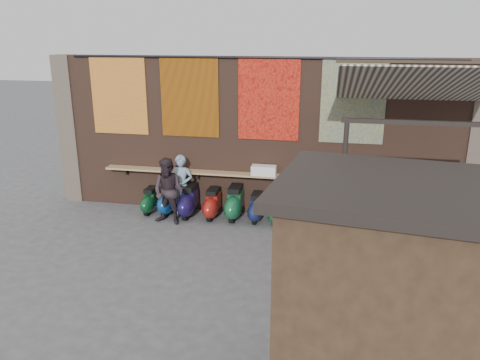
{
  "coord_description": "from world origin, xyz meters",
  "views": [
    {
      "loc": [
        1.84,
        -8.85,
        4.49
      ],
      "look_at": [
        -0.15,
        1.2,
        1.31
      ],
      "focal_mm": 35.0,
      "sensor_mm": 36.0,
      "label": 1
    }
  ],
  "objects_px": {
    "scooter_stool_2": "(189,201)",
    "scooter_stool_4": "(235,203)",
    "scooter_stool_6": "(276,209)",
    "scooter_stool_0": "(150,201)",
    "scooter_stool_3": "(212,204)",
    "shopper_navy": "(365,228)",
    "diner_right": "(169,192)",
    "market_stall": "(399,308)",
    "scooter_stool_1": "(169,199)",
    "shopper_tan": "(397,222)",
    "scooter_stool_7": "(301,210)",
    "scooter_stool_8": "(324,210)",
    "diner_left": "(182,186)",
    "shopper_grey": "(454,231)",
    "scooter_stool_5": "(256,208)",
    "shelf_box": "(264,170)"
  },
  "relations": [
    {
      "from": "scooter_stool_3",
      "to": "shopper_navy",
      "type": "relative_size",
      "value": 0.45
    },
    {
      "from": "scooter_stool_4",
      "to": "market_stall",
      "type": "height_order",
      "value": "market_stall"
    },
    {
      "from": "scooter_stool_0",
      "to": "scooter_stool_6",
      "type": "xyz_separation_m",
      "value": [
        3.32,
        -0.03,
        0.03
      ]
    },
    {
      "from": "scooter_stool_0",
      "to": "scooter_stool_3",
      "type": "distance_m",
      "value": 1.69
    },
    {
      "from": "scooter_stool_6",
      "to": "shopper_tan",
      "type": "bearing_deg",
      "value": -28.33
    },
    {
      "from": "scooter_stool_4",
      "to": "shopper_tan",
      "type": "xyz_separation_m",
      "value": [
        3.74,
        -1.5,
        0.39
      ]
    },
    {
      "from": "shelf_box",
      "to": "scooter_stool_5",
      "type": "bearing_deg",
      "value": -114.08
    },
    {
      "from": "scooter_stool_4",
      "to": "scooter_stool_8",
      "type": "distance_m",
      "value": 2.23
    },
    {
      "from": "scooter_stool_8",
      "to": "diner_left",
      "type": "xyz_separation_m",
      "value": [
        -3.6,
        -0.01,
        0.38
      ]
    },
    {
      "from": "scooter_stool_3",
      "to": "diner_right",
      "type": "distance_m",
      "value": 1.2
    },
    {
      "from": "shopper_tan",
      "to": "shopper_grey",
      "type": "bearing_deg",
      "value": -62.69
    },
    {
      "from": "scooter_stool_3",
      "to": "scooter_stool_8",
      "type": "height_order",
      "value": "scooter_stool_8"
    },
    {
      "from": "scooter_stool_5",
      "to": "scooter_stool_8",
      "type": "relative_size",
      "value": 0.84
    },
    {
      "from": "diner_left",
      "to": "shopper_navy",
      "type": "height_order",
      "value": "shopper_navy"
    },
    {
      "from": "scooter_stool_3",
      "to": "shopper_navy",
      "type": "distance_m",
      "value": 4.21
    },
    {
      "from": "scooter_stool_5",
      "to": "scooter_stool_7",
      "type": "relative_size",
      "value": 0.95
    },
    {
      "from": "scooter_stool_1",
      "to": "scooter_stool_4",
      "type": "bearing_deg",
      "value": 0.0
    },
    {
      "from": "scooter_stool_1",
      "to": "diner_left",
      "type": "bearing_deg",
      "value": -6.55
    },
    {
      "from": "scooter_stool_2",
      "to": "scooter_stool_8",
      "type": "distance_m",
      "value": 3.42
    },
    {
      "from": "diner_right",
      "to": "scooter_stool_6",
      "type": "bearing_deg",
      "value": 22.23
    },
    {
      "from": "scooter_stool_5",
      "to": "market_stall",
      "type": "bearing_deg",
      "value": -65.39
    },
    {
      "from": "diner_left",
      "to": "shopper_tan",
      "type": "height_order",
      "value": "shopper_tan"
    },
    {
      "from": "scooter_stool_6",
      "to": "diner_left",
      "type": "distance_m",
      "value": 2.48
    },
    {
      "from": "diner_right",
      "to": "scooter_stool_3",
      "type": "bearing_deg",
      "value": 40.63
    },
    {
      "from": "scooter_stool_7",
      "to": "market_stall",
      "type": "relative_size",
      "value": 0.28
    },
    {
      "from": "scooter_stool_2",
      "to": "scooter_stool_5",
      "type": "bearing_deg",
      "value": 0.9
    },
    {
      "from": "scooter_stool_6",
      "to": "scooter_stool_0",
      "type": "bearing_deg",
      "value": 179.5
    },
    {
      "from": "shopper_grey",
      "to": "scooter_stool_8",
      "type": "bearing_deg",
      "value": -30.78
    },
    {
      "from": "scooter_stool_0",
      "to": "diner_left",
      "type": "bearing_deg",
      "value": -1.18
    },
    {
      "from": "scooter_stool_4",
      "to": "shopper_grey",
      "type": "distance_m",
      "value": 5.12
    },
    {
      "from": "scooter_stool_0",
      "to": "scooter_stool_6",
      "type": "distance_m",
      "value": 3.32
    },
    {
      "from": "scooter_stool_3",
      "to": "scooter_stool_5",
      "type": "bearing_deg",
      "value": 0.79
    },
    {
      "from": "shopper_tan",
      "to": "shelf_box",
      "type": "bearing_deg",
      "value": 101.02
    },
    {
      "from": "shelf_box",
      "to": "shopper_navy",
      "type": "bearing_deg",
      "value": -45.1
    },
    {
      "from": "scooter_stool_1",
      "to": "diner_right",
      "type": "distance_m",
      "value": 0.8
    },
    {
      "from": "diner_right",
      "to": "market_stall",
      "type": "height_order",
      "value": "market_stall"
    },
    {
      "from": "scooter_stool_1",
      "to": "shopper_tan",
      "type": "distance_m",
      "value": 5.71
    },
    {
      "from": "scooter_stool_3",
      "to": "shopper_grey",
      "type": "xyz_separation_m",
      "value": [
        5.36,
        -1.7,
        0.44
      ]
    },
    {
      "from": "scooter_stool_2",
      "to": "scooter_stool_7",
      "type": "height_order",
      "value": "scooter_stool_2"
    },
    {
      "from": "scooter_stool_7",
      "to": "market_stall",
      "type": "height_order",
      "value": "market_stall"
    },
    {
      "from": "shopper_navy",
      "to": "scooter_stool_7",
      "type": "bearing_deg",
      "value": -69.23
    },
    {
      "from": "shelf_box",
      "to": "scooter_stool_5",
      "type": "xyz_separation_m",
      "value": [
        -0.13,
        -0.3,
        -0.89
      ]
    },
    {
      "from": "scooter_stool_1",
      "to": "shopper_tan",
      "type": "relative_size",
      "value": 0.52
    },
    {
      "from": "scooter_stool_4",
      "to": "scooter_stool_1",
      "type": "bearing_deg",
      "value": -180.0
    },
    {
      "from": "shopper_tan",
      "to": "diner_right",
      "type": "bearing_deg",
      "value": 121.54
    },
    {
      "from": "scooter_stool_2",
      "to": "scooter_stool_4",
      "type": "xyz_separation_m",
      "value": [
        1.19,
        0.07,
        0.01
      ]
    },
    {
      "from": "scooter_stool_4",
      "to": "diner_right",
      "type": "xyz_separation_m",
      "value": [
        -1.52,
        -0.62,
        0.41
      ]
    },
    {
      "from": "scooter_stool_6",
      "to": "shopper_navy",
      "type": "bearing_deg",
      "value": -45.91
    },
    {
      "from": "shelf_box",
      "to": "scooter_stool_2",
      "type": "relative_size",
      "value": 0.71
    },
    {
      "from": "scooter_stool_8",
      "to": "market_stall",
      "type": "distance_m",
      "value": 5.95
    }
  ]
}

